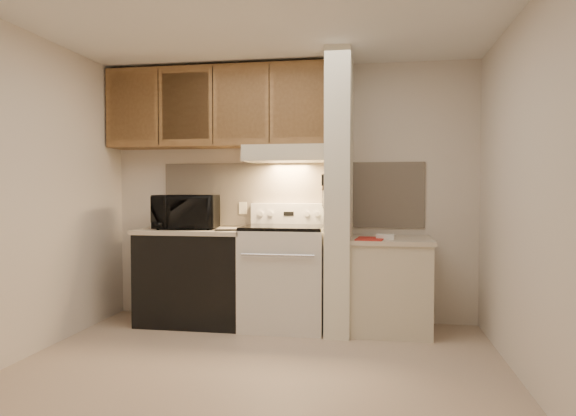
# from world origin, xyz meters

# --- Properties ---
(floor) EXTENTS (3.60, 3.60, 0.00)m
(floor) POSITION_xyz_m (0.00, 0.00, 0.00)
(floor) COLOR #C2AA93
(floor) RESTS_ON ground
(ceiling) EXTENTS (3.60, 3.60, 0.00)m
(ceiling) POSITION_xyz_m (0.00, 0.00, 2.50)
(ceiling) COLOR white
(ceiling) RESTS_ON wall_back
(wall_back) EXTENTS (3.60, 2.50, 0.02)m
(wall_back) POSITION_xyz_m (0.00, 1.50, 1.25)
(wall_back) COLOR silver
(wall_back) RESTS_ON floor
(wall_left) EXTENTS (0.02, 3.00, 2.50)m
(wall_left) POSITION_xyz_m (-1.80, 0.00, 1.25)
(wall_left) COLOR silver
(wall_left) RESTS_ON floor
(wall_right) EXTENTS (0.02, 3.00, 2.50)m
(wall_right) POSITION_xyz_m (1.80, 0.00, 1.25)
(wall_right) COLOR silver
(wall_right) RESTS_ON floor
(backsplash) EXTENTS (2.60, 0.02, 0.63)m
(backsplash) POSITION_xyz_m (0.00, 1.49, 1.24)
(backsplash) COLOR beige
(backsplash) RESTS_ON wall_back
(range_body) EXTENTS (0.76, 0.65, 0.92)m
(range_body) POSITION_xyz_m (0.00, 1.16, 0.46)
(range_body) COLOR silver
(range_body) RESTS_ON floor
(oven_window) EXTENTS (0.50, 0.01, 0.30)m
(oven_window) POSITION_xyz_m (0.00, 0.84, 0.50)
(oven_window) COLOR black
(oven_window) RESTS_ON range_body
(oven_handle) EXTENTS (0.65, 0.02, 0.02)m
(oven_handle) POSITION_xyz_m (0.00, 0.80, 0.72)
(oven_handle) COLOR silver
(oven_handle) RESTS_ON range_body
(cooktop) EXTENTS (0.74, 0.64, 0.03)m
(cooktop) POSITION_xyz_m (0.00, 1.16, 0.94)
(cooktop) COLOR black
(cooktop) RESTS_ON range_body
(range_backguard) EXTENTS (0.76, 0.08, 0.20)m
(range_backguard) POSITION_xyz_m (0.00, 1.44, 1.05)
(range_backguard) COLOR silver
(range_backguard) RESTS_ON range_body
(range_display) EXTENTS (0.10, 0.01, 0.04)m
(range_display) POSITION_xyz_m (0.00, 1.40, 1.05)
(range_display) COLOR black
(range_display) RESTS_ON range_backguard
(range_knob_left_outer) EXTENTS (0.05, 0.02, 0.05)m
(range_knob_left_outer) POSITION_xyz_m (-0.28, 1.40, 1.05)
(range_knob_left_outer) COLOR silver
(range_knob_left_outer) RESTS_ON range_backguard
(range_knob_left_inner) EXTENTS (0.05, 0.02, 0.05)m
(range_knob_left_inner) POSITION_xyz_m (-0.18, 1.40, 1.05)
(range_knob_left_inner) COLOR silver
(range_knob_left_inner) RESTS_ON range_backguard
(range_knob_right_inner) EXTENTS (0.05, 0.02, 0.05)m
(range_knob_right_inner) POSITION_xyz_m (0.18, 1.40, 1.05)
(range_knob_right_inner) COLOR silver
(range_knob_right_inner) RESTS_ON range_backguard
(range_knob_right_outer) EXTENTS (0.05, 0.02, 0.05)m
(range_knob_right_outer) POSITION_xyz_m (0.28, 1.40, 1.05)
(range_knob_right_outer) COLOR silver
(range_knob_right_outer) RESTS_ON range_backguard
(dishwasher_front) EXTENTS (1.00, 0.63, 0.87)m
(dishwasher_front) POSITION_xyz_m (-0.88, 1.17, 0.43)
(dishwasher_front) COLOR black
(dishwasher_front) RESTS_ON floor
(left_countertop) EXTENTS (1.04, 0.67, 0.04)m
(left_countertop) POSITION_xyz_m (-0.88, 1.17, 0.89)
(left_countertop) COLOR beige
(left_countertop) RESTS_ON dishwasher_front
(spoon_rest) EXTENTS (0.25, 0.15, 0.02)m
(spoon_rest) POSITION_xyz_m (-0.49, 0.97, 0.92)
(spoon_rest) COLOR black
(spoon_rest) RESTS_ON left_countertop
(teal_jar) EXTENTS (0.10, 0.10, 0.09)m
(teal_jar) POSITION_xyz_m (-0.83, 1.39, 0.95)
(teal_jar) COLOR #235B53
(teal_jar) RESTS_ON left_countertop
(outlet) EXTENTS (0.08, 0.01, 0.12)m
(outlet) POSITION_xyz_m (-0.48, 1.48, 1.10)
(outlet) COLOR beige
(outlet) RESTS_ON backsplash
(microwave) EXTENTS (0.63, 0.47, 0.32)m
(microwave) POSITION_xyz_m (-0.95, 1.15, 1.07)
(microwave) COLOR black
(microwave) RESTS_ON left_countertop
(partition_pillar) EXTENTS (0.22, 0.70, 2.50)m
(partition_pillar) POSITION_xyz_m (0.51, 1.15, 1.25)
(partition_pillar) COLOR white
(partition_pillar) RESTS_ON floor
(pillar_trim) EXTENTS (0.01, 0.70, 0.04)m
(pillar_trim) POSITION_xyz_m (0.39, 1.15, 1.30)
(pillar_trim) COLOR brown
(pillar_trim) RESTS_ON partition_pillar
(knife_strip) EXTENTS (0.02, 0.42, 0.04)m
(knife_strip) POSITION_xyz_m (0.39, 1.10, 1.32)
(knife_strip) COLOR black
(knife_strip) RESTS_ON partition_pillar
(knife_blade_a) EXTENTS (0.01, 0.03, 0.16)m
(knife_blade_a) POSITION_xyz_m (0.38, 0.94, 1.22)
(knife_blade_a) COLOR silver
(knife_blade_a) RESTS_ON knife_strip
(knife_handle_a) EXTENTS (0.02, 0.02, 0.10)m
(knife_handle_a) POSITION_xyz_m (0.38, 0.95, 1.37)
(knife_handle_a) COLOR black
(knife_handle_a) RESTS_ON knife_strip
(knife_blade_b) EXTENTS (0.01, 0.04, 0.18)m
(knife_blade_b) POSITION_xyz_m (0.38, 1.02, 1.21)
(knife_blade_b) COLOR silver
(knife_blade_b) RESTS_ON knife_strip
(knife_handle_b) EXTENTS (0.02, 0.02, 0.10)m
(knife_handle_b) POSITION_xyz_m (0.38, 1.02, 1.37)
(knife_handle_b) COLOR black
(knife_handle_b) RESTS_ON knife_strip
(knife_blade_c) EXTENTS (0.01, 0.04, 0.20)m
(knife_blade_c) POSITION_xyz_m (0.38, 1.11, 1.20)
(knife_blade_c) COLOR silver
(knife_blade_c) RESTS_ON knife_strip
(knife_handle_c) EXTENTS (0.02, 0.02, 0.10)m
(knife_handle_c) POSITION_xyz_m (0.38, 1.10, 1.37)
(knife_handle_c) COLOR black
(knife_handle_c) RESTS_ON knife_strip
(knife_blade_d) EXTENTS (0.01, 0.04, 0.16)m
(knife_blade_d) POSITION_xyz_m (0.38, 1.18, 1.22)
(knife_blade_d) COLOR silver
(knife_blade_d) RESTS_ON knife_strip
(knife_handle_d) EXTENTS (0.02, 0.02, 0.10)m
(knife_handle_d) POSITION_xyz_m (0.38, 1.17, 1.37)
(knife_handle_d) COLOR black
(knife_handle_d) RESTS_ON knife_strip
(knife_blade_e) EXTENTS (0.01, 0.04, 0.18)m
(knife_blade_e) POSITION_xyz_m (0.38, 1.25, 1.21)
(knife_blade_e) COLOR silver
(knife_blade_e) RESTS_ON knife_strip
(knife_handle_e) EXTENTS (0.02, 0.02, 0.10)m
(knife_handle_e) POSITION_xyz_m (0.38, 1.26, 1.37)
(knife_handle_e) COLOR black
(knife_handle_e) RESTS_ON knife_strip
(oven_mitt) EXTENTS (0.03, 0.11, 0.27)m
(oven_mitt) POSITION_xyz_m (0.38, 1.32, 1.14)
(oven_mitt) COLOR slate
(oven_mitt) RESTS_ON partition_pillar
(right_cab_base) EXTENTS (0.70, 0.60, 0.81)m
(right_cab_base) POSITION_xyz_m (0.97, 1.15, 0.40)
(right_cab_base) COLOR beige
(right_cab_base) RESTS_ON floor
(right_countertop) EXTENTS (0.74, 0.64, 0.04)m
(right_countertop) POSITION_xyz_m (0.97, 1.15, 0.83)
(right_countertop) COLOR beige
(right_countertop) RESTS_ON right_cab_base
(red_folder) EXTENTS (0.26, 0.34, 0.01)m
(red_folder) POSITION_xyz_m (0.79, 1.00, 0.86)
(red_folder) COLOR #AD241D
(red_folder) RESTS_ON right_countertop
(white_box) EXTENTS (0.16, 0.11, 0.04)m
(white_box) POSITION_xyz_m (0.92, 1.05, 0.87)
(white_box) COLOR white
(white_box) RESTS_ON right_countertop
(range_hood) EXTENTS (0.78, 0.44, 0.15)m
(range_hood) POSITION_xyz_m (0.00, 1.28, 1.62)
(range_hood) COLOR beige
(range_hood) RESTS_ON upper_cabinets
(hood_lip) EXTENTS (0.78, 0.04, 0.06)m
(hood_lip) POSITION_xyz_m (0.00, 1.07, 1.58)
(hood_lip) COLOR beige
(hood_lip) RESTS_ON range_hood
(upper_cabinets) EXTENTS (2.18, 0.33, 0.77)m
(upper_cabinets) POSITION_xyz_m (-0.69, 1.32, 2.08)
(upper_cabinets) COLOR brown
(upper_cabinets) RESTS_ON wall_back
(cab_door_a) EXTENTS (0.46, 0.01, 0.63)m
(cab_door_a) POSITION_xyz_m (-1.51, 1.17, 2.08)
(cab_door_a) COLOR brown
(cab_door_a) RESTS_ON upper_cabinets
(cab_gap_a) EXTENTS (0.01, 0.01, 0.73)m
(cab_gap_a) POSITION_xyz_m (-1.23, 1.16, 2.08)
(cab_gap_a) COLOR black
(cab_gap_a) RESTS_ON upper_cabinets
(cab_door_b) EXTENTS (0.46, 0.01, 0.63)m
(cab_door_b) POSITION_xyz_m (-0.96, 1.17, 2.08)
(cab_door_b) COLOR brown
(cab_door_b) RESTS_ON upper_cabinets
(cab_gap_b) EXTENTS (0.01, 0.01, 0.73)m
(cab_gap_b) POSITION_xyz_m (-0.69, 1.16, 2.08)
(cab_gap_b) COLOR black
(cab_gap_b) RESTS_ON upper_cabinets
(cab_door_c) EXTENTS (0.46, 0.01, 0.63)m
(cab_door_c) POSITION_xyz_m (-0.42, 1.17, 2.08)
(cab_door_c) COLOR brown
(cab_door_c) RESTS_ON upper_cabinets
(cab_gap_c) EXTENTS (0.01, 0.01, 0.73)m
(cab_gap_c) POSITION_xyz_m (-0.14, 1.16, 2.08)
(cab_gap_c) COLOR black
(cab_gap_c) RESTS_ON upper_cabinets
(cab_door_d) EXTENTS (0.46, 0.01, 0.63)m
(cab_door_d) POSITION_xyz_m (0.13, 1.17, 2.08)
(cab_door_d) COLOR brown
(cab_door_d) RESTS_ON upper_cabinets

